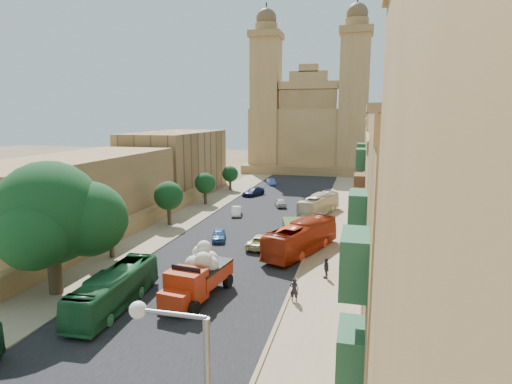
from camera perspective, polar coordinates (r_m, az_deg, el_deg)
The scene contains 32 objects.
ground at distance 27.14m, azimuth -14.05°, elevation -18.13°, with size 260.00×260.00×0.00m, color brown.
road_surface at distance 53.77m, azimuth 1.03°, elevation -3.45°, with size 14.00×140.00×0.01m, color black.
sidewalk_east at distance 52.54m, azimuth 11.20°, elevation -3.98°, with size 5.00×140.00×0.01m, color #8D795C.
sidewalk_west at distance 56.59m, azimuth -8.40°, elevation -2.86°, with size 5.00×140.00×0.01m, color #8D795C.
kerb_east at distance 52.69m, azimuth 8.48°, elevation -3.79°, with size 0.25×140.00×0.12m, color #8D795C.
kerb_west at distance 55.70m, azimuth -6.02°, elevation -2.97°, with size 0.25×140.00×0.12m, color #8D795C.
townhouse_a at distance 19.50m, azimuth 26.26°, elevation -9.88°, with size 9.00×14.00×16.40m.
townhouse_b at distance 32.99m, azimuth 21.11°, elevation -2.88°, with size 9.00×14.00×14.90m.
townhouse_c at distance 46.49m, azimuth 19.16°, elevation 2.47°, with size 9.00×14.00×17.40m.
townhouse_d at distance 60.44m, azimuth 17.97°, elevation 3.50°, with size 9.00×14.00×15.90m.
west_wall at distance 48.97m, azimuth -16.14°, elevation -4.16°, with size 1.00×40.00×1.80m, color olive.
west_building_low at distance 49.67m, azimuth -22.99°, elevation -0.48°, with size 10.00×28.00×8.40m, color olive.
west_building_mid at distance 71.79m, azimuth -10.57°, elevation 3.90°, with size 10.00×22.00×10.00m, color #A07948.
church at distance 100.26m, azimuth 7.34°, elevation 8.35°, with size 28.00×22.50×36.30m.
ficus_tree at distance 33.39m, azimuth -25.65°, elevation -2.97°, with size 9.66×8.88×9.66m.
street_tree_a at distance 40.52m, azimuth -18.87°, elevation -3.78°, with size 3.22×3.22×4.95m.
street_tree_b at distance 50.72m, azimuth -11.59°, elevation -0.51°, with size 3.36×3.36×5.17m.
street_tree_c at distance 61.66m, azimuth -6.80°, elevation 1.16°, with size 2.98×2.98×4.59m.
street_tree_d at distance 72.92m, azimuth -3.47°, elevation 2.40°, with size 2.72×2.72×4.18m.
red_truck at distance 30.70m, azimuth -7.82°, elevation -10.90°, with size 3.51×7.02×3.94m.
olive_pickup at distance 43.37m, azimuth 5.23°, elevation -5.47°, with size 3.39×5.47×2.10m.
bus_green_north at distance 30.70m, azimuth -18.36°, elevation -12.24°, with size 2.16×9.24×2.57m, color #256836.
bus_red_east at distance 40.30m, azimuth 6.08°, elevation -6.08°, with size 2.45×10.47×2.92m, color #AB2F11.
bus_cream_east at distance 55.98m, azimuth 8.37°, elevation -1.66°, with size 2.16×9.25×2.58m, color beige.
car_blue_a at distance 44.34m, azimuth -4.98°, elevation -5.73°, with size 1.35×3.35×1.14m, color #3969AA.
car_white_a at distance 54.96m, azimuth -2.62°, elevation -2.56°, with size 1.19×3.41×1.12m, color white.
car_cream at distance 41.89m, azimuth 0.82°, elevation -6.55°, with size 2.13×4.63×1.29m, color beige.
car_dkblue at distance 68.22m, azimuth -0.34°, elevation 0.04°, with size 1.78×4.38×1.27m, color #141C3F.
car_white_b at distance 60.22m, azimuth 3.28°, elevation -1.40°, with size 1.40×3.47×1.18m, color beige.
car_blue_b at distance 78.74m, azimuth 2.06°, elevation 1.36°, with size 1.19×3.40×1.12m, color #415FC0.
pedestrian_a at distance 30.43m, azimuth 5.12°, elevation -12.85°, with size 0.61×0.40×1.68m, color black.
pedestrian_c at distance 34.69m, azimuth 9.33°, elevation -10.00°, with size 0.97×0.41×1.66m, color #2D2E34.
Camera 1 is at (11.64, -20.92, 12.78)m, focal length 30.00 mm.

